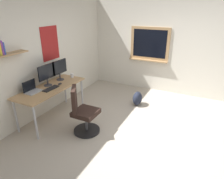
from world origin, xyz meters
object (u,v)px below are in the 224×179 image
object	(u,v)px
desk	(51,90)
laptop	(32,89)
monitor_secondary	(59,69)
computer_mouse	(60,84)
keyboard	(51,88)
monitor_primary	(47,74)
backpack	(137,98)
coffee_mug	(72,75)
office_chair	(83,114)

from	to	relation	value
desk	laptop	world-z (taller)	laptop
monitor_secondary	computer_mouse	size ratio (longest dim) A/B	4.46
keyboard	computer_mouse	xyz separation A→B (m)	(0.28, 0.00, 0.01)
desk	monitor_primary	bearing A→B (deg)	68.51
monitor_secondary	backpack	xyz separation A→B (m)	(0.99, -1.55, -0.84)
laptop	coffee_mug	xyz separation A→B (m)	(1.07, -0.18, -0.01)
monitor_secondary	backpack	distance (m)	2.02
monitor_primary	coffee_mug	bearing A→B (deg)	-11.19
monitor_primary	laptop	bearing A→B (deg)	173.18
monitor_primary	monitor_secondary	world-z (taller)	same
laptop	backpack	world-z (taller)	laptop
laptop	backpack	size ratio (longest dim) A/B	0.89
computer_mouse	backpack	world-z (taller)	computer_mouse
office_chair	coffee_mug	bearing A→B (deg)	44.85
computer_mouse	keyboard	bearing A→B (deg)	180.00
monitor_primary	backpack	distance (m)	2.24
office_chair	keyboard	size ratio (longest dim) A/B	2.57
office_chair	monitor_secondary	size ratio (longest dim) A/B	2.05
desk	office_chair	xyz separation A→B (m)	(-0.16, -0.89, -0.27)
office_chair	monitor_primary	bearing A→B (deg)	78.65
monitor_primary	backpack	size ratio (longest dim) A/B	1.33
laptop	keyboard	xyz separation A→B (m)	(0.28, -0.23, -0.04)
laptop	monitor_primary	size ratio (longest dim) A/B	0.67
desk	computer_mouse	distance (m)	0.23
desk	keyboard	xyz separation A→B (m)	(-0.08, -0.08, 0.08)
desk	keyboard	distance (m)	0.14
computer_mouse	coffee_mug	distance (m)	0.51
keyboard	backpack	xyz separation A→B (m)	(1.51, -1.37, -0.58)
keyboard	laptop	bearing A→B (deg)	140.83
backpack	desk	bearing A→B (deg)	134.65
laptop	coffee_mug	distance (m)	1.08
office_chair	backpack	size ratio (longest dim) A/B	2.72
laptop	monitor_primary	distance (m)	0.46
keyboard	coffee_mug	world-z (taller)	coffee_mug
office_chair	coffee_mug	world-z (taller)	office_chair
office_chair	laptop	world-z (taller)	laptop
desk	monitor_secondary	xyz separation A→B (m)	(0.44, 0.10, 0.34)
laptop	keyboard	world-z (taller)	laptop
monitor_primary	monitor_secondary	distance (m)	0.40
monitor_secondary	keyboard	distance (m)	0.61
desk	office_chair	distance (m)	0.94
desk	backpack	distance (m)	2.10
desk	keyboard	bearing A→B (deg)	-135.47
monitor_secondary	coffee_mug	size ratio (longest dim) A/B	5.04
monitor_secondary	office_chair	bearing A→B (deg)	-121.25
monitor_primary	keyboard	distance (m)	0.34
coffee_mug	backpack	world-z (taller)	coffee_mug
office_chair	monitor_secondary	distance (m)	1.31
monitor_primary	monitor_secondary	size ratio (longest dim) A/B	1.00
monitor_primary	office_chair	bearing A→B (deg)	-101.35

